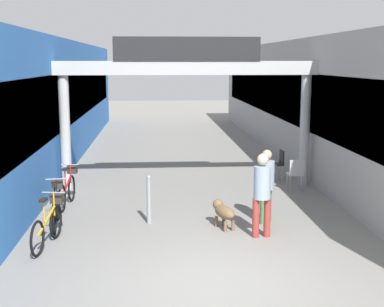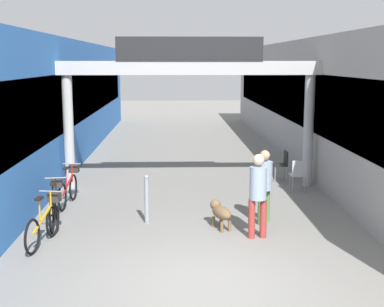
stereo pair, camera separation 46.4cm
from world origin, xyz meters
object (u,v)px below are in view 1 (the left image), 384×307
at_px(pedestrian_with_dog, 262,190).
at_px(dog_on_leash, 223,211).
at_px(bicycle_black_second, 56,206).
at_px(bollard_post_metal, 149,199).
at_px(pedestrian_companion, 266,181).
at_px(bicycle_orange_nearest, 49,223).
at_px(cafe_chair_aluminium_nearer, 296,172).
at_px(cafe_chair_black_farther, 278,162).
at_px(bicycle_red_third, 68,188).

bearing_deg(pedestrian_with_dog, dog_on_leash, 136.35).
bearing_deg(bicycle_black_second, bollard_post_metal, 0.33).
distance_m(pedestrian_companion, dog_on_leash, 1.17).
xyz_separation_m(pedestrian_with_dog, pedestrian_companion, (0.29, 0.97, -0.06)).
distance_m(bicycle_orange_nearest, bicycle_black_second, 1.24).
relative_size(pedestrian_companion, bicycle_orange_nearest, 0.97).
bearing_deg(dog_on_leash, cafe_chair_aluminium_nearer, 52.09).
bearing_deg(bicycle_black_second, pedestrian_companion, -1.21).
relative_size(pedestrian_companion, dog_on_leash, 2.00).
bearing_deg(bicycle_black_second, bicycle_orange_nearest, -86.43).
xyz_separation_m(pedestrian_with_dog, cafe_chair_black_farther, (1.55, 5.18, -0.44)).
distance_m(pedestrian_companion, bollard_post_metal, 2.59).
xyz_separation_m(dog_on_leash, cafe_chair_black_farther, (2.24, 4.52, 0.18)).
distance_m(pedestrian_companion, cafe_chair_black_farther, 4.42).
distance_m(pedestrian_with_dog, cafe_chair_aluminium_nearer, 4.10).
relative_size(pedestrian_with_dog, cafe_chair_aluminium_nearer, 1.92).
relative_size(bicycle_orange_nearest, bicycle_red_third, 0.99).
bearing_deg(bicycle_red_third, pedestrian_companion, -20.97).
distance_m(pedestrian_with_dog, cafe_chair_black_farther, 5.43).
relative_size(bollard_post_metal, cafe_chair_aluminium_nearer, 1.21).
distance_m(pedestrian_with_dog, bicycle_black_second, 4.42).
bearing_deg(cafe_chair_black_farther, dog_on_leash, -116.36).
xyz_separation_m(bicycle_red_third, bollard_post_metal, (2.00, -1.64, 0.11)).
relative_size(dog_on_leash, cafe_chair_aluminium_nearer, 0.91).
bearing_deg(cafe_chair_aluminium_nearer, pedestrian_companion, -117.02).
relative_size(dog_on_leash, bicycle_orange_nearest, 0.48).
bearing_deg(dog_on_leash, bicycle_red_third, 150.12).
xyz_separation_m(dog_on_leash, bicycle_black_second, (-3.57, 0.41, 0.08)).
height_order(bicycle_orange_nearest, cafe_chair_black_farther, bicycle_orange_nearest).
relative_size(bicycle_orange_nearest, cafe_chair_aluminium_nearer, 1.89).
distance_m(bicycle_black_second, bollard_post_metal, 2.00).
distance_m(pedestrian_with_dog, pedestrian_companion, 1.01).
height_order(bicycle_red_third, cafe_chair_black_farther, bicycle_red_third).
height_order(pedestrian_companion, bicycle_red_third, pedestrian_companion).
relative_size(bicycle_red_third, cafe_chair_aluminium_nearer, 1.90).
bearing_deg(bicycle_red_third, bollard_post_metal, -39.31).
relative_size(bicycle_black_second, cafe_chair_aluminium_nearer, 1.89).
distance_m(bicycle_black_second, cafe_chair_black_farther, 7.12).
xyz_separation_m(pedestrian_companion, bicycle_red_third, (-4.56, 1.75, -0.49)).
relative_size(dog_on_leash, cafe_chair_black_farther, 0.91).
bearing_deg(bicycle_orange_nearest, bicycle_black_second, 93.57).
relative_size(pedestrian_with_dog, bicycle_black_second, 1.02).
height_order(dog_on_leash, cafe_chair_aluminium_nearer, cafe_chair_aluminium_nearer).
bearing_deg(cafe_chair_black_farther, cafe_chair_aluminium_nearer, -84.62).
height_order(bicycle_orange_nearest, bicycle_black_second, same).
bearing_deg(cafe_chair_aluminium_nearer, dog_on_leash, -127.91).
xyz_separation_m(bicycle_black_second, bollard_post_metal, (1.99, 0.01, 0.11)).
xyz_separation_m(pedestrian_companion, bicycle_black_second, (-4.55, 0.10, -0.49)).
relative_size(dog_on_leash, bollard_post_metal, 0.75).
bearing_deg(bicycle_orange_nearest, cafe_chair_black_farther, 43.01).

